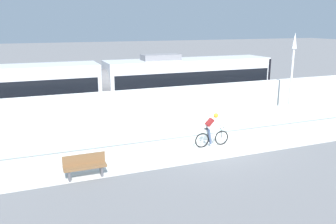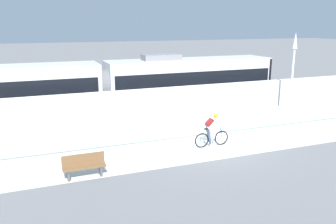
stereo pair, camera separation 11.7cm
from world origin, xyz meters
TOP-DOWN VIEW (x-y plane):
  - ground_plane at (0.00, 0.00)m, footprint 200.00×200.00m
  - bike_path_deck at (0.00, 0.00)m, footprint 32.00×3.20m
  - glass_parapet at (0.00, 1.85)m, footprint 32.00×0.05m
  - concrete_barrier_wall at (0.00, 3.65)m, footprint 32.00×0.36m
  - tram_rail_near at (0.00, 6.13)m, footprint 32.00×0.08m
  - tram_rail_far at (0.00, 7.57)m, footprint 32.00×0.08m
  - tram at (-3.87, 6.85)m, footprint 22.56×2.54m
  - cyclist_on_bike at (-0.06, -0.00)m, footprint 1.77×0.58m
  - lamp_post_antenna at (6.25, 2.15)m, footprint 0.28×0.28m
  - bench at (-6.18, -1.29)m, footprint 1.60×0.45m

SIDE VIEW (x-z plane):
  - ground_plane at x=0.00m, z-range 0.00..0.00m
  - tram_rail_near at x=0.00m, z-range 0.00..0.01m
  - tram_rail_far at x=0.00m, z-range 0.00..0.01m
  - bike_path_deck at x=0.00m, z-range 0.00..0.01m
  - bench at x=-6.18m, z-range 0.03..0.92m
  - glass_parapet at x=0.00m, z-range 0.00..1.13m
  - cyclist_on_bike at x=-0.06m, z-range -0.01..1.60m
  - concrete_barrier_wall at x=0.00m, z-range 0.00..2.28m
  - tram at x=-3.87m, z-range -0.01..3.80m
  - lamp_post_antenna at x=6.25m, z-range 0.69..5.89m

